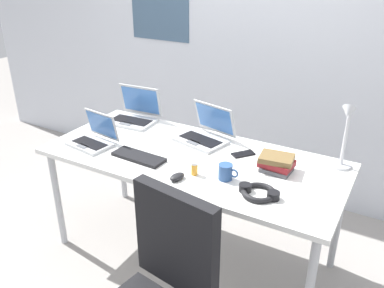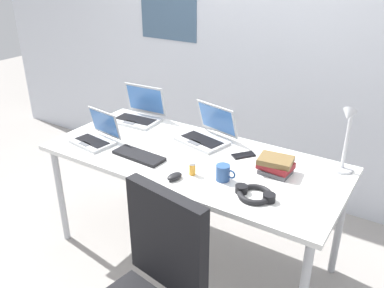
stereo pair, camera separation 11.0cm
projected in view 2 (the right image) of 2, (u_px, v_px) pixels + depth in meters
name	position (u px, v px, depth m)	size (l,w,h in m)	color
ground_plane	(192.00, 253.00, 2.74)	(12.00, 12.00, 0.00)	gray
wall_back	(271.00, 33.00, 3.02)	(6.00, 0.13, 2.60)	silver
desk	(192.00, 164.00, 2.45)	(1.80, 0.80, 0.74)	white
desk_lamp	(346.00, 140.00, 2.16)	(0.12, 0.18, 0.40)	silver
laptop_near_mouse	(139.00, 114.00, 2.93)	(0.34, 0.29, 0.24)	#B7BABC
laptop_front_right	(96.00, 136.00, 2.58)	(0.29, 0.26, 0.20)	#B7BABC
laptop_back_right	(207.00, 134.00, 2.61)	(0.37, 0.35, 0.23)	#B7BABC
external_keyboard	(139.00, 156.00, 2.41)	(0.33, 0.12, 0.02)	black
computer_mouse	(175.00, 176.00, 2.17)	(0.06, 0.10, 0.03)	black
cell_phone	(244.00, 155.00, 2.42)	(0.06, 0.14, 0.01)	black
headphones	(255.00, 194.00, 2.01)	(0.21, 0.18, 0.04)	black
pill_bottle	(192.00, 168.00, 2.20)	(0.04, 0.04, 0.08)	gold
book_stack	(276.00, 165.00, 2.22)	(0.20, 0.16, 0.09)	#4C4C51
coffee_mug	(223.00, 173.00, 2.15)	(0.11, 0.08, 0.09)	#2D518C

